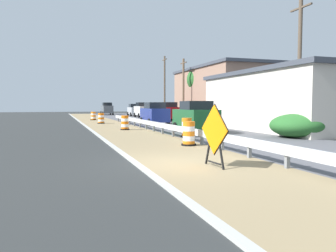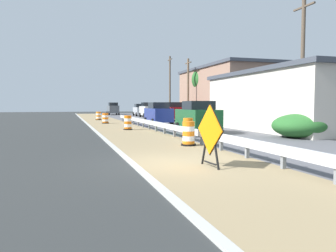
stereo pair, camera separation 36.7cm
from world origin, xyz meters
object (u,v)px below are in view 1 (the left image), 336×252
Objects in this scene: traffic_barrel_farther at (93,116)px; car_distant_a at (168,112)px; traffic_barrel_close at (187,129)px; utility_pole_near at (299,65)px; traffic_barrel_far at (101,119)px; car_trailing_near_lane at (135,110)px; traffic_barrel_mid at (125,123)px; car_lead_far_lane at (107,109)px; utility_pole_mid at (183,88)px; traffic_barrel_nearest at (189,135)px; car_trailing_far_lane at (154,114)px; warning_sign_diamond at (214,132)px; utility_pole_far at (165,86)px; car_lead_near_lane at (195,117)px; car_mid_far_lane at (143,110)px.

car_distant_a is at bearing -28.86° from traffic_barrel_farther.
utility_pole_near reaches higher than traffic_barrel_close.
traffic_barrel_far is at bearing 121.25° from utility_pole_near.
car_trailing_near_lane is at bearing -177.97° from car_distant_a.
car_lead_far_lane is at bearing 83.90° from traffic_barrel_mid.
traffic_barrel_farther is at bearing 154.84° from utility_pole_mid.
car_trailing_far_lane reaches higher than traffic_barrel_nearest.
warning_sign_diamond is 52.27m from car_lead_far_lane.
traffic_barrel_far is at bearing -130.40° from utility_pole_far.
utility_pole_mid is at bearing 52.17° from traffic_barrel_mid.
car_distant_a is 0.55× the size of utility_pole_near.
traffic_barrel_far is 1.02× the size of traffic_barrel_farther.
warning_sign_diamond is 1.80× the size of traffic_barrel_mid.
car_lead_far_lane reaches higher than car_trailing_near_lane.
car_trailing_near_lane is 0.99× the size of car_lead_far_lane.
warning_sign_diamond reaches higher than traffic_barrel_close.
car_lead_near_lane is at bearing 64.37° from traffic_barrel_nearest.
traffic_barrel_nearest is at bearing -10.07° from car_mid_far_lane.
traffic_barrel_close is at bearing 173.54° from car_trailing_far_lane.
car_distant_a reaches higher than warning_sign_diamond.
traffic_barrel_mid is 30.11m from car_trailing_near_lane.
car_lead_near_lane is (3.03, 6.32, 0.55)m from traffic_barrel_nearest.
traffic_barrel_farther is (-0.29, 31.83, -0.59)m from warning_sign_diamond.
traffic_barrel_far is 0.23× the size of car_distant_a.
traffic_barrel_nearest is at bearing -85.31° from traffic_barrel_far.
utility_pole_near reaches higher than car_lead_near_lane.
car_mid_far_lane is (7.61, 38.58, 0.05)m from warning_sign_diamond.
traffic_barrel_nearest is 0.13× the size of utility_pole_far.
car_mid_far_lane is (6.38, 33.54, 0.59)m from traffic_barrel_nearest.
car_lead_near_lane is 26.32m from utility_pole_far.
car_lead_near_lane is at bearing -44.28° from traffic_barrel_mid.
car_lead_near_lane is at bearing 146.12° from utility_pole_near.
utility_pole_near is (7.01, -0.89, 3.76)m from traffic_barrel_close.
traffic_barrel_mid is at bearing 174.33° from car_lead_far_lane.
car_lead_far_lane reaches higher than traffic_barrel_far.
car_distant_a is at bearing -105.56° from utility_pole_far.
traffic_barrel_close is 0.13× the size of utility_pole_near.
warning_sign_diamond is 1.73× the size of traffic_barrel_close.
car_mid_far_lane is at bearing 1.22° from car_trailing_near_lane.
traffic_barrel_far is 0.23× the size of car_trailing_near_lane.
traffic_barrel_mid is 37.07m from car_lead_far_lane.
warning_sign_diamond is 12.77m from utility_pole_near.
car_trailing_far_lane reaches higher than traffic_barrel_mid.
utility_pole_far is at bearing 73.92° from traffic_barrel_nearest.
warning_sign_diamond is at bearing -106.61° from traffic_barrel_close.
car_trailing_far_lane reaches higher than warning_sign_diamond.
car_lead_far_lane is 0.62× the size of utility_pole_mid.
car_trailing_far_lane is (1.56, 11.99, 0.54)m from traffic_barrel_close.
warning_sign_diamond is at bearing 160.70° from car_lead_near_lane.
car_mid_far_lane is at bearing -177.37° from car_distant_a.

